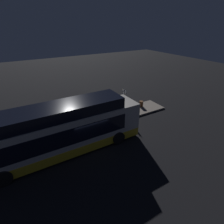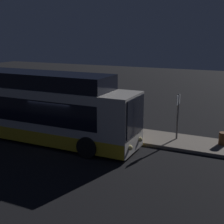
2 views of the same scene
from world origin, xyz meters
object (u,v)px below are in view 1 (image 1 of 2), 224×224
object	(u,v)px
bus_lead	(58,133)
passenger_waiting	(70,114)
passenger_with_bags	(90,116)
sign_post	(124,98)
suitcase	(86,124)
trash_bin	(141,104)
passenger_boarding	(75,123)

from	to	relation	value
bus_lead	passenger_waiting	distance (m)	4.01
passenger_with_bags	sign_post	world-z (taller)	sign_post
bus_lead	suitcase	bearing A→B (deg)	35.12
bus_lead	passenger_with_bags	bearing A→B (deg)	34.89
passenger_waiting	passenger_with_bags	xyz separation A→B (m)	(1.45, -1.06, -0.08)
sign_post	trash_bin	world-z (taller)	sign_post
sign_post	passenger_waiting	bearing A→B (deg)	175.02
passenger_boarding	passenger_with_bags	xyz separation A→B (m)	(1.54, 0.42, 0.06)
passenger_waiting	passenger_with_bags	bearing A→B (deg)	108.71
bus_lead	sign_post	size ratio (longest dim) A/B	4.94
sign_post	bus_lead	bearing A→B (deg)	-158.72
passenger_waiting	sign_post	bearing A→B (deg)	139.88
bus_lead	passenger_boarding	bearing A→B (deg)	46.22
passenger_boarding	passenger_with_bags	size ratio (longest dim) A/B	0.93
passenger_waiting	passenger_with_bags	distance (m)	1.80
passenger_with_bags	bus_lead	bearing A→B (deg)	-114.70
passenger_boarding	sign_post	bearing A→B (deg)	-88.82
bus_lead	suitcase	xyz separation A→B (m)	(2.89, 2.03, -1.20)
passenger_waiting	trash_bin	xyz separation A→B (m)	(8.04, -0.38, -0.65)
bus_lead	passenger_with_bags	size ratio (longest dim) A/B	7.39
passenger_boarding	sign_post	distance (m)	5.84
passenger_boarding	bus_lead	bearing A→B (deg)	127.57
passenger_with_bags	passenger_waiting	bearing A→B (deg)	174.26
passenger_with_bags	trash_bin	size ratio (longest dim) A/B	2.59
passenger_waiting	suitcase	xyz separation A→B (m)	(0.92, -1.42, -0.61)
bus_lead	suitcase	size ratio (longest dim) A/B	12.85
passenger_with_bags	suitcase	world-z (taller)	passenger_with_bags
bus_lead	trash_bin	size ratio (longest dim) A/B	19.16
passenger_boarding	trash_bin	size ratio (longest dim) A/B	2.41
suitcase	trash_bin	xyz separation A→B (m)	(7.12, 1.04, -0.04)
passenger_waiting	sign_post	distance (m)	5.67
suitcase	passenger_boarding	bearing A→B (deg)	-176.41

